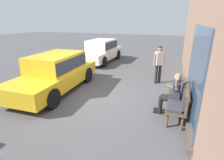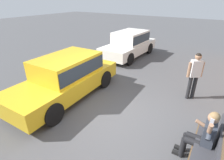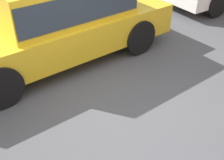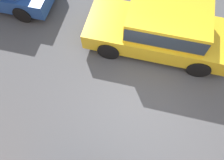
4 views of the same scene
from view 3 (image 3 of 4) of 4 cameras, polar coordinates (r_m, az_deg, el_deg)
ground_plane at (r=4.24m, az=0.41°, el=-6.27°), size 60.00×60.00×0.00m
parked_car_mid at (r=5.33m, az=-10.99°, el=12.58°), size 4.50×1.96×1.52m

